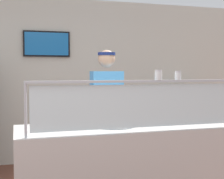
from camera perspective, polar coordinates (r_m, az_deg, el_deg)
The scene contains 10 objects.
shop_rear_unit at distance 5.55m, azimuth -5.83°, elevation 1.71°, with size 6.54×0.13×2.70m.
serving_counter at distance 3.40m, azimuth 2.17°, elevation -14.32°, with size 2.14×0.78×0.95m, color #BCB7B2.
sneeze_guard at distance 2.95m, azimuth 4.26°, elevation -1.76°, with size 1.96×0.06×0.47m.
pizza_tray at distance 3.28m, azimuth 0.44°, elevation -6.14°, with size 0.44×0.44×0.04m.
pizza_server at distance 3.27m, azimuth 1.14°, elevation -5.78°, with size 0.07×0.28×0.01m, color #ADAFB7.
parmesan_shaker at distance 3.02m, azimuth 8.12°, elevation 2.44°, with size 0.07×0.07×0.09m.
pepper_flake_shaker at distance 3.11m, azimuth 11.46°, elevation 2.35°, with size 0.06×0.06×0.08m.
worker_figure at distance 4.02m, azimuth -0.86°, elevation -3.85°, with size 0.41×0.50×1.76m.
prep_shelf at distance 5.83m, azimuth 13.35°, elevation -7.19°, with size 0.70×0.55×0.91m, color #B7BABF.
pizza_box_stack at distance 5.76m, azimuth 13.44°, elevation -1.41°, with size 0.47×0.46×0.27m.
Camera 1 is at (0.02, -2.68, 1.50)m, focal length 52.23 mm.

